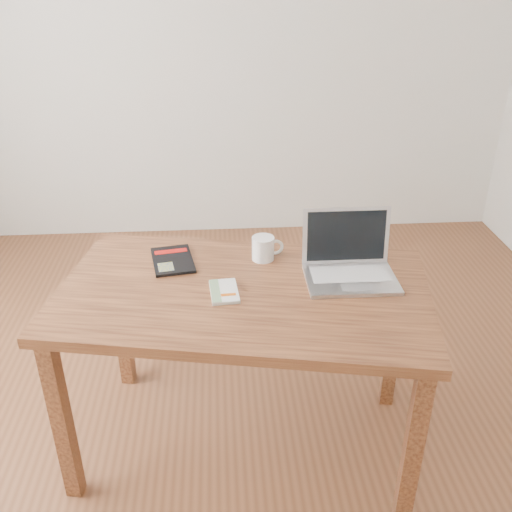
{
  "coord_description": "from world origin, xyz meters",
  "views": [
    {
      "loc": [
        0.0,
        -1.83,
        1.82
      ],
      "look_at": [
        0.13,
        -0.03,
        0.85
      ],
      "focal_mm": 40.0,
      "sensor_mm": 36.0,
      "label": 1
    }
  ],
  "objects": [
    {
      "name": "room",
      "position": [
        -0.07,
        0.0,
        1.36
      ],
      "size": [
        4.04,
        4.04,
        2.7
      ],
      "color": "brown",
      "rests_on": "ground"
    },
    {
      "name": "black_guidebook",
      "position": [
        -0.19,
        0.14,
        0.76
      ],
      "size": [
        0.19,
        0.25,
        0.01
      ],
      "rotation": [
        0.0,
        0.0,
        0.18
      ],
      "color": "black",
      "rests_on": "desk"
    },
    {
      "name": "white_guidebook",
      "position": [
        0.01,
        -0.11,
        0.76
      ],
      "size": [
        0.11,
        0.16,
        0.01
      ],
      "rotation": [
        0.0,
        0.0,
        0.08
      ],
      "color": "beige",
      "rests_on": "desk"
    },
    {
      "name": "laptop",
      "position": [
        0.48,
        -0.01,
        0.8
      ],
      "size": [
        0.33,
        0.26,
        0.23
      ],
      "rotation": [
        0.0,
        0.0,
        -0.0
      ],
      "color": "silver",
      "rests_on": "desk"
    },
    {
      "name": "desk",
      "position": [
        0.08,
        -0.09,
        0.66
      ],
      "size": [
        1.44,
        0.99,
        0.75
      ],
      "rotation": [
        0.0,
        0.0,
        -0.19
      ],
      "color": "brown",
      "rests_on": "ground"
    },
    {
      "name": "coffee_mug",
      "position": [
        0.17,
        0.13,
        0.8
      ],
      "size": [
        0.13,
        0.09,
        0.09
      ],
      "rotation": [
        0.0,
        0.0,
        0.12
      ],
      "color": "white",
      "rests_on": "desk"
    }
  ]
}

